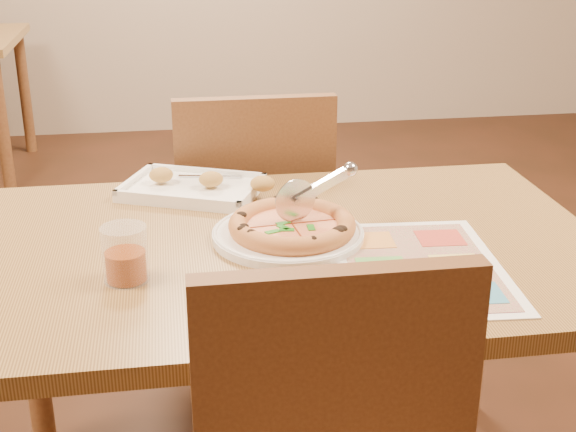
{
  "coord_description": "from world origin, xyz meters",
  "views": [
    {
      "loc": [
        -0.22,
        -1.47,
        1.37
      ],
      "look_at": [
        0.01,
        0.02,
        0.77
      ],
      "focal_mm": 50.0,
      "sensor_mm": 36.0,
      "label": 1
    }
  ],
  "objects": [
    {
      "name": "dining_table",
      "position": [
        0.0,
        0.0,
        0.63
      ],
      "size": [
        1.3,
        0.85,
        0.72
      ],
      "color": "olive",
      "rests_on": "ground"
    },
    {
      "name": "chair_far",
      "position": [
        -0.0,
        0.6,
        0.57
      ],
      "size": [
        0.42,
        0.42,
        0.47
      ],
      "rotation": [
        0.0,
        0.0,
        3.14
      ],
      "color": "brown",
      "rests_on": "ground"
    },
    {
      "name": "plate",
      "position": [
        0.01,
        0.02,
        0.73
      ],
      "size": [
        0.39,
        0.39,
        0.02
      ],
      "primitive_type": "cylinder",
      "rotation": [
        0.0,
        0.0,
        -0.29
      ],
      "color": "white",
      "rests_on": "dining_table"
    },
    {
      "name": "pizza",
      "position": [
        0.02,
        0.02,
        0.75
      ],
      "size": [
        0.26,
        0.26,
        0.04
      ],
      "rotation": [
        0.0,
        0.0,
        0.1
      ],
      "color": "#D58348",
      "rests_on": "plate"
    },
    {
      "name": "pizza_cutter",
      "position": [
        0.06,
        0.04,
        0.81
      ],
      "size": [
        0.17,
        0.07,
        0.1
      ],
      "rotation": [
        0.0,
        0.0,
        0.33
      ],
      "color": "silver",
      "rests_on": "pizza"
    },
    {
      "name": "appetizer_tray",
      "position": [
        -0.16,
        0.32,
        0.73
      ],
      "size": [
        0.37,
        0.31,
        0.06
      ],
      "rotation": [
        0.0,
        0.0,
        -0.41
      ],
      "color": "white",
      "rests_on": "dining_table"
    },
    {
      "name": "glass_tumbler",
      "position": [
        -0.31,
        -0.13,
        0.77
      ],
      "size": [
        0.08,
        0.08,
        0.1
      ],
      "rotation": [
        0.0,
        0.0,
        -0.19
      ],
      "color": "#86310A",
      "rests_on": "dining_table"
    },
    {
      "name": "menu",
      "position": [
        0.23,
        -0.15,
        0.72
      ],
      "size": [
        0.34,
        0.45,
        0.0
      ],
      "primitive_type": "cube",
      "rotation": [
        0.0,
        0.0,
        -0.07
      ],
      "color": "white",
      "rests_on": "dining_table"
    }
  ]
}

